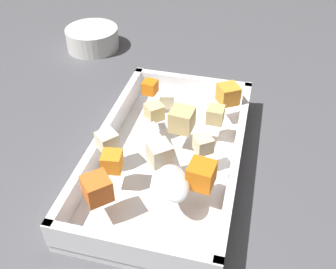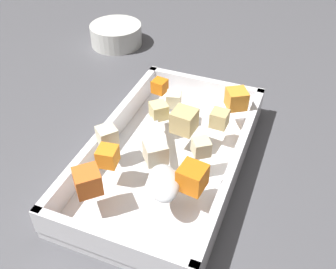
% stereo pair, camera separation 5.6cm
% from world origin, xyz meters
% --- Properties ---
extents(ground_plane, '(4.00, 4.00, 0.00)m').
position_xyz_m(ground_plane, '(0.00, 0.00, 0.00)').
color(ground_plane, '#4C4C51').
extents(baking_dish, '(0.37, 0.21, 0.05)m').
position_xyz_m(baking_dish, '(-0.00, -0.01, 0.02)').
color(baking_dish, silver).
rests_on(baking_dish, ground_plane).
extents(carrot_chunk_under_handle, '(0.03, 0.03, 0.02)m').
position_xyz_m(carrot_chunk_under_handle, '(0.11, 0.05, 0.07)').
color(carrot_chunk_under_handle, orange).
rests_on(carrot_chunk_under_handle, baking_dish).
extents(carrot_chunk_near_spoon, '(0.04, 0.04, 0.03)m').
position_xyz_m(carrot_chunk_near_spoon, '(0.11, -0.08, 0.07)').
color(carrot_chunk_near_spoon, orange).
rests_on(carrot_chunk_near_spoon, baking_dish).
extents(carrot_chunk_heap_side, '(0.03, 0.03, 0.03)m').
position_xyz_m(carrot_chunk_heap_side, '(-0.08, 0.04, 0.07)').
color(carrot_chunk_heap_side, orange).
rests_on(carrot_chunk_heap_side, baking_dish).
extents(carrot_chunk_near_left, '(0.04, 0.04, 0.03)m').
position_xyz_m(carrot_chunk_near_left, '(-0.08, -0.08, 0.07)').
color(carrot_chunk_near_left, orange).
rests_on(carrot_chunk_near_left, baking_dish).
extents(carrot_chunk_mid_left, '(0.04, 0.04, 0.03)m').
position_xyz_m(carrot_chunk_mid_left, '(-0.13, 0.04, 0.07)').
color(carrot_chunk_mid_left, orange).
rests_on(carrot_chunk_mid_left, baking_dish).
extents(potato_chunk_mid_right, '(0.04, 0.04, 0.03)m').
position_xyz_m(potato_chunk_mid_right, '(0.03, -0.03, 0.07)').
color(potato_chunk_mid_right, tan).
rests_on(potato_chunk_mid_right, baking_dish).
extents(potato_chunk_corner_nw, '(0.04, 0.04, 0.03)m').
position_xyz_m(potato_chunk_corner_nw, '(0.04, 0.02, 0.07)').
color(potato_chunk_corner_nw, '#E0CC89').
rests_on(potato_chunk_corner_nw, baking_dish).
extents(potato_chunk_far_right, '(0.03, 0.03, 0.02)m').
position_xyz_m(potato_chunk_far_right, '(-0.01, -0.07, 0.07)').
color(potato_chunk_far_right, beige).
rests_on(potato_chunk_far_right, baking_dish).
extents(potato_chunk_near_right, '(0.03, 0.03, 0.03)m').
position_xyz_m(potato_chunk_near_right, '(0.06, -0.07, 0.07)').
color(potato_chunk_near_right, tan).
rests_on(potato_chunk_near_right, baking_dish).
extents(potato_chunk_far_left, '(0.03, 0.03, 0.02)m').
position_xyz_m(potato_chunk_far_left, '(0.08, 0.01, 0.07)').
color(potato_chunk_far_left, beige).
rests_on(potato_chunk_far_left, baking_dish).
extents(potato_chunk_rim_edge, '(0.04, 0.04, 0.03)m').
position_xyz_m(potato_chunk_rim_edge, '(-0.04, 0.07, 0.07)').
color(potato_chunk_rim_edge, beige).
rests_on(potato_chunk_rim_edge, baking_dish).
extents(parsnip_chunk_corner_se, '(0.04, 0.04, 0.03)m').
position_xyz_m(parsnip_chunk_corner_se, '(-0.05, -0.01, 0.07)').
color(parsnip_chunk_corner_se, beige).
rests_on(parsnip_chunk_corner_se, baking_dish).
extents(serving_spoon, '(0.20, 0.12, 0.02)m').
position_xyz_m(serving_spoon, '(-0.08, -0.04, 0.06)').
color(serving_spoon, silver).
rests_on(serving_spoon, baking_dish).
extents(small_prep_bowl, '(0.12, 0.12, 0.05)m').
position_xyz_m(small_prep_bowl, '(0.34, 0.25, 0.02)').
color(small_prep_bowl, silver).
rests_on(small_prep_bowl, ground_plane).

